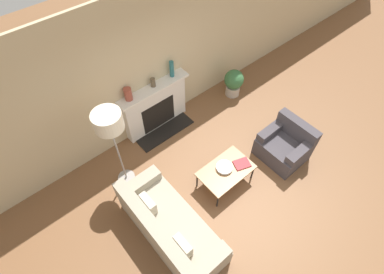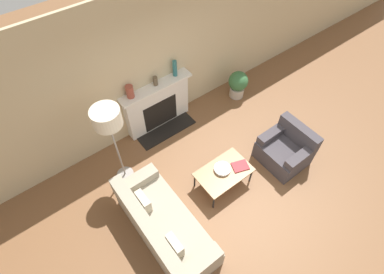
# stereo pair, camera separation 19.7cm
# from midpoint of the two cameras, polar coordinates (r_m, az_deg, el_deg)

# --- Properties ---
(ground_plane) EXTENTS (18.00, 18.00, 0.00)m
(ground_plane) POSITION_cam_midpoint_polar(r_m,az_deg,el_deg) (5.54, 8.59, -11.77)
(ground_plane) COLOR brown
(wall_back) EXTENTS (18.00, 0.06, 2.90)m
(wall_back) POSITION_cam_midpoint_polar(r_m,az_deg,el_deg) (5.64, -7.06, 13.34)
(wall_back) COLOR #C6B289
(wall_back) RESTS_ON ground_plane
(fireplace) EXTENTS (1.52, 0.59, 1.08)m
(fireplace) POSITION_cam_midpoint_polar(r_m,az_deg,el_deg) (6.15, -5.60, 5.88)
(fireplace) COLOR silver
(fireplace) RESTS_ON ground_plane
(couch) EXTENTS (0.81, 1.92, 0.81)m
(couch) POSITION_cam_midpoint_polar(r_m,az_deg,el_deg) (4.97, -4.32, -16.61)
(couch) COLOR #9E937F
(couch) RESTS_ON ground_plane
(armchair_near) EXTENTS (0.78, 0.86, 0.78)m
(armchair_near) POSITION_cam_midpoint_polar(r_m,az_deg,el_deg) (6.00, 18.31, -2.29)
(armchair_near) COLOR #423D42
(armchair_near) RESTS_ON ground_plane
(coffee_table) EXTENTS (0.97, 0.62, 0.40)m
(coffee_table) POSITION_cam_midpoint_polar(r_m,az_deg,el_deg) (5.37, 7.13, -6.76)
(coffee_table) COLOR olive
(coffee_table) RESTS_ON ground_plane
(bowl) EXTENTS (0.30, 0.30, 0.06)m
(bowl) POSITION_cam_midpoint_polar(r_m,az_deg,el_deg) (5.33, 6.87, -6.05)
(bowl) COLOR silver
(bowl) RESTS_ON coffee_table
(book) EXTENTS (0.34, 0.30, 0.02)m
(book) POSITION_cam_midpoint_polar(r_m,az_deg,el_deg) (5.43, 10.20, -5.49)
(book) COLOR #9E2D33
(book) RESTS_ON coffee_table
(floor_lamp) EXTENTS (0.45, 0.45, 1.76)m
(floor_lamp) POSITION_cam_midpoint_polar(r_m,az_deg,el_deg) (4.66, -14.60, 2.84)
(floor_lamp) COLOR gray
(floor_lamp) RESTS_ON ground_plane
(mantel_vase_left) EXTENTS (0.14, 0.14, 0.25)m
(mantel_vase_left) POSITION_cam_midpoint_polar(r_m,az_deg,el_deg) (5.53, -10.75, 8.46)
(mantel_vase_left) COLOR brown
(mantel_vase_left) RESTS_ON fireplace
(mantel_vase_center_left) EXTENTS (0.09, 0.09, 0.18)m
(mantel_vase_center_left) POSITION_cam_midpoint_polar(r_m,az_deg,el_deg) (5.73, -5.99, 10.55)
(mantel_vase_center_left) COLOR brown
(mantel_vase_center_left) RESTS_ON fireplace
(mantel_vase_center_right) EXTENTS (0.09, 0.09, 0.34)m
(mantel_vase_center_right) POSITION_cam_midpoint_polar(r_m,az_deg,el_deg) (5.86, -2.31, 12.93)
(mantel_vase_center_right) COLOR #28666B
(mantel_vase_center_right) RESTS_ON fireplace
(potted_plant) EXTENTS (0.44, 0.44, 0.66)m
(potted_plant) POSITION_cam_midpoint_polar(r_m,az_deg,el_deg) (6.95, 9.56, 10.00)
(potted_plant) COLOR #B2A899
(potted_plant) RESTS_ON ground_plane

